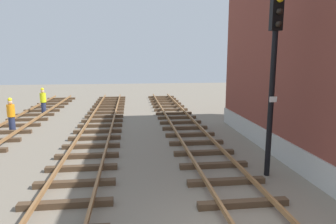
{
  "coord_description": "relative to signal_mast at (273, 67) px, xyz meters",
  "views": [
    {
      "loc": [
        -2.29,
        -5.78,
        3.98
      ],
      "look_at": [
        -0.77,
        6.5,
        1.72
      ],
      "focal_mm": 32.37,
      "sensor_mm": 36.0,
      "label": 1
    }
  ],
  "objects": [
    {
      "name": "signal_mast",
      "position": [
        0.0,
        0.0,
        0.0
      ],
      "size": [
        0.36,
        0.4,
        5.88
      ],
      "color": "black",
      "rests_on": "ground"
    },
    {
      "name": "track_worker_distant",
      "position": [
        -10.63,
        12.5,
        -2.73
      ],
      "size": [
        0.4,
        0.4,
        1.87
      ],
      "color": "#262D4C",
      "rests_on": "ground"
    },
    {
      "name": "track_worker_foreground",
      "position": [
        -10.87,
        7.36,
        -2.73
      ],
      "size": [
        0.4,
        0.4,
        1.87
      ],
      "color": "#262D4C",
      "rests_on": "ground"
    }
  ]
}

